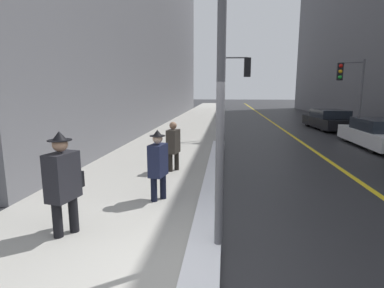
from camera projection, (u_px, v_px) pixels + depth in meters
ground_plane at (188, 281)px, 3.80m from camera, size 160.00×160.00×0.00m
sidewalk_slab at (186, 129)px, 18.70m from camera, size 4.00×80.00×0.01m
road_centre_stripe at (285, 131)px, 18.04m from camera, size 0.16×80.00×0.00m
snow_bank_curb at (214, 174)px, 8.41m from camera, size 0.50×10.69×0.13m
lamp_post at (221, 51)px, 4.00m from camera, size 0.28×0.28×4.85m
traffic_light_near at (238, 79)px, 14.46m from camera, size 1.31×0.37×4.09m
traffic_light_far at (348, 81)px, 15.62m from camera, size 1.31×0.34×3.97m
pedestrian_nearside at (63, 180)px, 4.86m from camera, size 0.41×0.77×1.75m
pedestrian_in_glasses at (158, 162)px, 6.45m from camera, size 0.37×0.53×1.57m
pedestrian_with_shoulder_bag at (173, 144)px, 8.87m from camera, size 0.37×0.71×1.48m
parked_car_white at (378, 134)px, 12.67m from camera, size 1.73×4.32×1.21m
parked_car_black at (329, 120)px, 18.69m from camera, size 2.10×4.64×1.22m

